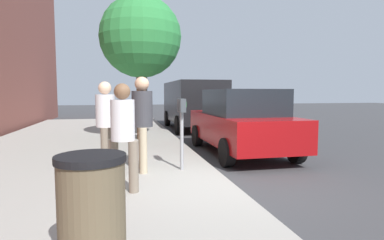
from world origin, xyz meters
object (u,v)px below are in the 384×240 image
at_px(pedestrian_at_meter, 142,115).
at_px(trash_bin, 92,213).
at_px(parking_officer, 105,117).
at_px(traffic_signal, 148,74).
at_px(parking_meter, 182,119).
at_px(pedestrian_bystander, 123,129).
at_px(parked_sedan_near, 241,121).
at_px(street_tree, 141,38).
at_px(parked_van_far, 192,102).

bearing_deg(pedestrian_at_meter, trash_bin, -99.87).
height_order(parking_officer, traffic_signal, traffic_signal).
height_order(parking_meter, pedestrian_at_meter, pedestrian_at_meter).
xyz_separation_m(parking_officer, traffic_signal, (8.44, -1.55, 1.39)).
xyz_separation_m(parking_officer, trash_bin, (-3.89, -0.08, -0.53)).
bearing_deg(parking_meter, trash_bin, 157.21).
xyz_separation_m(pedestrian_bystander, parked_sedan_near, (3.15, -3.16, -0.22)).
xyz_separation_m(parked_sedan_near, traffic_signal, (6.98, 1.96, 1.68)).
distance_m(parking_officer, street_tree, 4.55).
bearing_deg(trash_bin, parked_van_far, -16.66).
bearing_deg(parking_meter, street_tree, 6.82).
height_order(parked_sedan_near, street_tree, street_tree).
xyz_separation_m(pedestrian_bystander, street_tree, (5.52, -0.61, 2.33)).
bearing_deg(pedestrian_bystander, parked_van_far, 16.37).
bearing_deg(trash_bin, parked_sedan_near, -32.68).
xyz_separation_m(pedestrian_at_meter, parked_sedan_near, (1.94, -2.79, -0.35)).
xyz_separation_m(pedestrian_at_meter, street_tree, (4.30, -0.24, 2.21)).
bearing_deg(pedestrian_bystander, traffic_signal, 28.44).
bearing_deg(parked_van_far, parked_sedan_near, -180.00).
xyz_separation_m(traffic_signal, trash_bin, (-12.33, 1.47, -1.92)).
xyz_separation_m(parking_officer, parked_van_far, (7.57, -3.50, 0.07)).
height_order(pedestrian_at_meter, street_tree, street_tree).
distance_m(parking_officer, parked_sedan_near, 3.81).
bearing_deg(parking_officer, traffic_signal, 85.83).
bearing_deg(parking_officer, parking_meter, -14.10).
bearing_deg(parked_van_far, pedestrian_at_meter, 160.88).
bearing_deg(pedestrian_bystander, pedestrian_at_meter, 18.14).
xyz_separation_m(parked_sedan_near, parked_van_far, (6.11, 0.00, 0.36)).
bearing_deg(parking_meter, pedestrian_at_meter, 84.86).
distance_m(pedestrian_bystander, parked_sedan_near, 4.47).
bearing_deg(traffic_signal, parking_meter, 179.56).
distance_m(pedestrian_at_meter, traffic_signal, 9.06).
height_order(pedestrian_bystander, street_tree, street_tree).
relative_size(parking_meter, parking_officer, 0.80).
xyz_separation_m(parking_meter, street_tree, (4.37, 0.52, 2.28)).
bearing_deg(pedestrian_at_meter, parking_meter, -4.39).
xyz_separation_m(parking_officer, parked_sedan_near, (1.46, -3.50, -0.29)).
height_order(parking_officer, street_tree, street_tree).
distance_m(parking_officer, parked_van_far, 8.34).
bearing_deg(traffic_signal, parking_officer, 169.61).
relative_size(parking_meter, street_tree, 0.30).
height_order(parking_officer, parked_sedan_near, parking_officer).
relative_size(parked_sedan_near, trash_bin, 4.36).
bearing_deg(parked_sedan_near, parking_meter, 134.70).
height_order(parking_meter, traffic_signal, traffic_signal).
bearing_deg(street_tree, parked_van_far, -34.26).
bearing_deg(parked_van_far, trash_bin, 163.34).
bearing_deg(traffic_signal, street_tree, 172.68).
bearing_deg(street_tree, pedestrian_bystander, 173.66).
xyz_separation_m(parked_sedan_near, street_tree, (2.37, 2.55, 2.56)).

